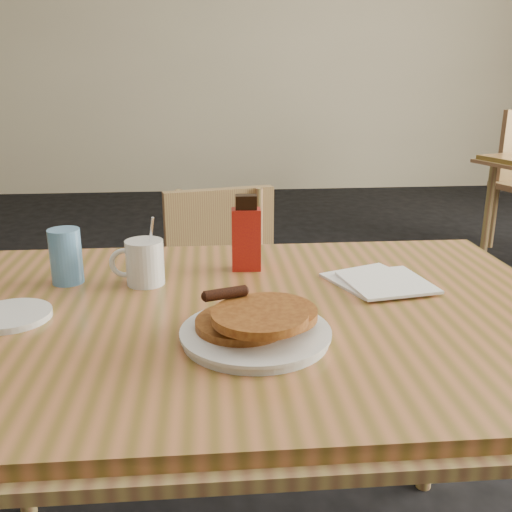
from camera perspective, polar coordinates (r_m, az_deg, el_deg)
The scene contains 9 objects.
wall_back at distance 6.07m, azimuth -5.26°, elevation 19.62°, with size 8.00×8.00×0.00m, color beige.
main_table at distance 1.12m, azimuth -1.83°, elevation -7.20°, with size 1.36×0.93×0.75m.
chair_main_far at distance 1.90m, azimuth -3.43°, elevation -3.76°, with size 0.45×0.45×0.82m.
pancake_plate at distance 0.97m, azimuth 0.00°, elevation -7.06°, with size 0.26×0.26×0.08m.
coffee_mug at distance 1.24m, azimuth -11.17°, elevation -0.55°, with size 0.12×0.08×0.15m.
syrup_bottle at distance 1.30m, azimuth -0.99°, elevation 2.06°, with size 0.07×0.05×0.17m.
napkin_stack at distance 1.26m, azimuth 12.27°, elevation -2.49°, with size 0.23×0.24×0.01m.
blue_tumbler at distance 1.29m, azimuth -18.48°, elevation -0.02°, with size 0.07×0.07×0.12m, color #538BC2.
side_saucer at distance 1.15m, azimuth -23.33°, elevation -5.50°, with size 0.15×0.15×0.01m, color silver.
Camera 1 is at (-0.05, -1.07, 1.18)m, focal length 40.00 mm.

